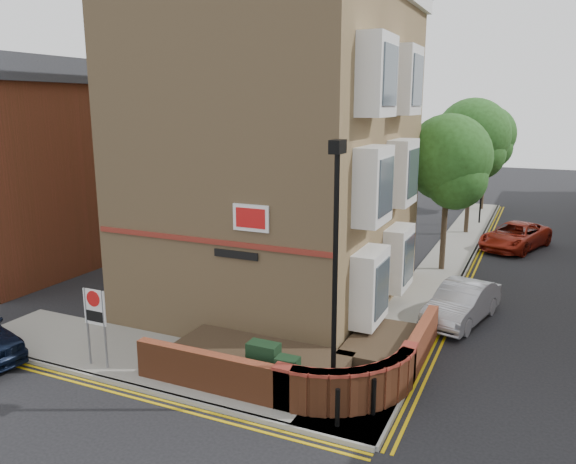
# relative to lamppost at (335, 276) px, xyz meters

# --- Properties ---
(ground) EXTENTS (120.00, 120.00, 0.00)m
(ground) POSITION_rel_lamppost_xyz_m (-1.60, -1.20, -3.34)
(ground) COLOR black
(ground) RESTS_ON ground
(pavement_corner) EXTENTS (13.00, 3.00, 0.12)m
(pavement_corner) POSITION_rel_lamppost_xyz_m (-5.10, 0.30, -3.28)
(pavement_corner) COLOR gray
(pavement_corner) RESTS_ON ground
(pavement_main) EXTENTS (2.00, 32.00, 0.12)m
(pavement_main) POSITION_rel_lamppost_xyz_m (0.40, 14.80, -3.28)
(pavement_main) COLOR gray
(pavement_main) RESTS_ON ground
(kerb_side) EXTENTS (13.00, 0.15, 0.12)m
(kerb_side) POSITION_rel_lamppost_xyz_m (-5.10, -1.20, -3.28)
(kerb_side) COLOR gray
(kerb_side) RESTS_ON ground
(kerb_main_near) EXTENTS (0.15, 32.00, 0.12)m
(kerb_main_near) POSITION_rel_lamppost_xyz_m (1.40, 14.80, -3.28)
(kerb_main_near) COLOR gray
(kerb_main_near) RESTS_ON ground
(yellow_lines_side) EXTENTS (13.00, 0.28, 0.01)m
(yellow_lines_side) POSITION_rel_lamppost_xyz_m (-5.10, -1.45, -3.34)
(yellow_lines_side) COLOR gold
(yellow_lines_side) RESTS_ON ground
(yellow_lines_main) EXTENTS (0.28, 32.00, 0.01)m
(yellow_lines_main) POSITION_rel_lamppost_xyz_m (1.65, 14.80, -3.34)
(yellow_lines_main) COLOR gold
(yellow_lines_main) RESTS_ON ground
(corner_building) EXTENTS (8.95, 10.40, 13.60)m
(corner_building) POSITION_rel_lamppost_xyz_m (-4.44, 6.80, 2.88)
(corner_building) COLOR tan
(corner_building) RESTS_ON ground
(garden_wall) EXTENTS (6.80, 6.00, 1.20)m
(garden_wall) POSITION_rel_lamppost_xyz_m (-1.60, 1.30, -3.34)
(garden_wall) COLOR brown
(garden_wall) RESTS_ON ground
(lamppost) EXTENTS (0.25, 0.50, 6.30)m
(lamppost) POSITION_rel_lamppost_xyz_m (0.00, 0.00, 0.00)
(lamppost) COLOR black
(lamppost) RESTS_ON pavement_corner
(utility_cabinet_large) EXTENTS (0.80, 0.45, 1.20)m
(utility_cabinet_large) POSITION_rel_lamppost_xyz_m (-1.90, 0.10, -2.62)
(utility_cabinet_large) COLOR black
(utility_cabinet_large) RESTS_ON pavement_corner
(utility_cabinet_small) EXTENTS (0.55, 0.40, 1.10)m
(utility_cabinet_small) POSITION_rel_lamppost_xyz_m (-1.10, -0.20, -2.67)
(utility_cabinet_small) COLOR black
(utility_cabinet_small) RESTS_ON pavement_corner
(bollard_near) EXTENTS (0.11, 0.11, 0.90)m
(bollard_near) POSITION_rel_lamppost_xyz_m (0.40, -0.80, -2.77)
(bollard_near) COLOR black
(bollard_near) RESTS_ON pavement_corner
(bollard_far) EXTENTS (0.11, 0.11, 0.90)m
(bollard_far) POSITION_rel_lamppost_xyz_m (1.00, -0.00, -2.77)
(bollard_far) COLOR black
(bollard_far) RESTS_ON pavement_corner
(zone_sign) EXTENTS (0.72, 0.07, 2.20)m
(zone_sign) POSITION_rel_lamppost_xyz_m (-6.60, -0.70, -1.70)
(zone_sign) COLOR slate
(zone_sign) RESTS_ON pavement_corner
(side_building) EXTENTS (6.40, 10.40, 9.00)m
(side_building) POSITION_rel_lamppost_xyz_m (-16.60, 6.80, 1.20)
(side_building) COLOR brown
(side_building) RESTS_ON ground
(tree_near) EXTENTS (3.64, 3.65, 6.70)m
(tree_near) POSITION_rel_lamppost_xyz_m (0.40, 12.85, 1.36)
(tree_near) COLOR #382B1E
(tree_near) RESTS_ON pavement_main
(tree_mid) EXTENTS (4.03, 4.03, 7.42)m
(tree_mid) POSITION_rel_lamppost_xyz_m (0.40, 20.85, 1.85)
(tree_mid) COLOR #382B1E
(tree_mid) RESTS_ON pavement_main
(tree_far) EXTENTS (3.81, 3.81, 7.00)m
(tree_far) POSITION_rel_lamppost_xyz_m (0.40, 28.85, 1.57)
(tree_far) COLOR #382B1E
(tree_far) RESTS_ON pavement_main
(traffic_light_assembly) EXTENTS (0.20, 0.16, 4.20)m
(traffic_light_assembly) POSITION_rel_lamppost_xyz_m (0.80, 23.80, -0.56)
(traffic_light_assembly) COLOR black
(traffic_light_assembly) RESTS_ON pavement_main
(silver_car_near) EXTENTS (2.26, 4.20, 1.31)m
(silver_car_near) POSITION_rel_lamppost_xyz_m (2.00, 7.10, -2.69)
(silver_car_near) COLOR #A2A3AA
(silver_car_near) RESTS_ON ground
(red_car_main) EXTENTS (3.68, 5.22, 1.32)m
(red_car_main) POSITION_rel_lamppost_xyz_m (3.09, 18.39, -2.68)
(red_car_main) COLOR maroon
(red_car_main) RESTS_ON ground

